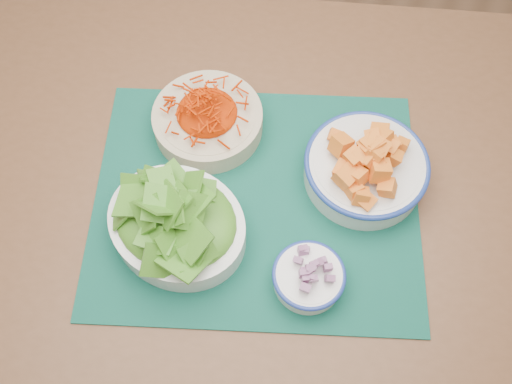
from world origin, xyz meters
TOP-DOWN VIEW (x-y plane):
  - ground at (0.00, 0.00)m, footprint 4.00×4.00m
  - table at (0.15, -0.27)m, footprint 1.54×1.25m
  - placemat at (0.20, -0.33)m, footprint 0.73×0.67m
  - carrot_bowl at (0.05, -0.22)m, footprint 0.28×0.28m
  - squash_bowl at (0.37, -0.21)m, footprint 0.29×0.29m
  - lettuce_bowl at (0.10, -0.45)m, footprint 0.28×0.25m
  - onion_bowl at (0.34, -0.44)m, footprint 0.15×0.15m

SIDE VIEW (x-z plane):
  - ground at x=0.00m, z-range 0.00..0.00m
  - table at x=0.15m, z-range 0.29..1.04m
  - placemat at x=0.20m, z-range 0.75..0.75m
  - onion_bowl at x=0.34m, z-range 0.75..0.82m
  - carrot_bowl at x=0.05m, z-range 0.75..0.83m
  - lettuce_bowl at x=0.10m, z-range 0.75..0.87m
  - squash_bowl at x=0.37m, z-range 0.75..0.87m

